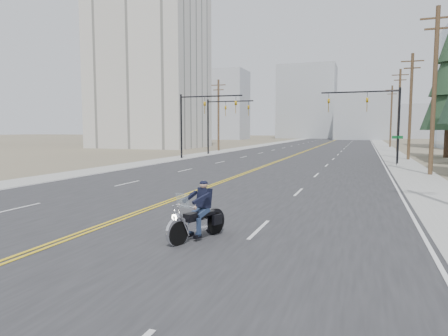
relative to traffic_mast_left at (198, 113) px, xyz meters
name	(u,v)px	position (x,y,z in m)	size (l,w,h in m)	color
ground_plane	(37,250)	(8.98, -32.00, -4.94)	(400.00, 400.00, 0.00)	#776D56
road	(319,146)	(8.98, 38.00, -4.93)	(20.00, 200.00, 0.01)	#303033
sidewalk_left	(261,145)	(-2.52, 38.00, -4.93)	(3.00, 200.00, 0.01)	#A5A5A0
sidewalk_right	(384,147)	(20.48, 38.00, -4.93)	(3.00, 200.00, 0.01)	#A5A5A0
traffic_mast_left	(198,113)	(0.00, 0.00, 0.00)	(7.10, 0.26, 7.00)	black
traffic_mast_right	(376,111)	(17.95, 0.00, 0.00)	(7.10, 0.26, 7.00)	black
traffic_mast_far	(220,116)	(-0.33, 8.00, -0.06)	(6.10, 0.26, 7.00)	black
street_sign	(397,145)	(19.78, -2.00, -3.13)	(0.90, 0.06, 2.62)	black
utility_pole_b	(434,89)	(21.48, -9.00, 1.05)	(2.20, 0.30, 11.50)	brown
utility_pole_c	(411,105)	(21.48, 6.00, 0.79)	(2.20, 0.30, 11.00)	brown
utility_pole_d	(399,109)	(21.48, 21.00, 1.05)	(2.20, 0.30, 11.50)	brown
utility_pole_e	(391,115)	(21.48, 38.00, 0.79)	(2.20, 0.30, 11.00)	brown
utility_pole_left	(218,114)	(-3.52, 16.00, 0.54)	(2.20, 0.30, 10.50)	brown
apartment_block	(149,62)	(-19.02, 23.00, 10.06)	(18.00, 14.00, 30.00)	silver
haze_bldg_a	(224,105)	(-26.02, 83.00, 6.06)	(14.00, 12.00, 22.00)	#B7BCC6
haze_bldg_b	(365,117)	(16.98, 93.00, 2.06)	(18.00, 14.00, 14.00)	#ADB2B7
haze_bldg_d	(307,102)	(-3.02, 108.00, 8.06)	(20.00, 15.00, 26.00)	#ADB2B7
haze_bldg_e	(415,122)	(33.98, 118.00, 1.06)	(14.00, 14.00, 12.00)	#B7BCC6
haze_bldg_f	(200,116)	(-41.02, 98.00, 3.06)	(12.00, 12.00, 16.00)	#ADB2B7
motorcyclist	(197,211)	(12.56, -29.66, -4.09)	(0.93, 2.18, 1.70)	black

